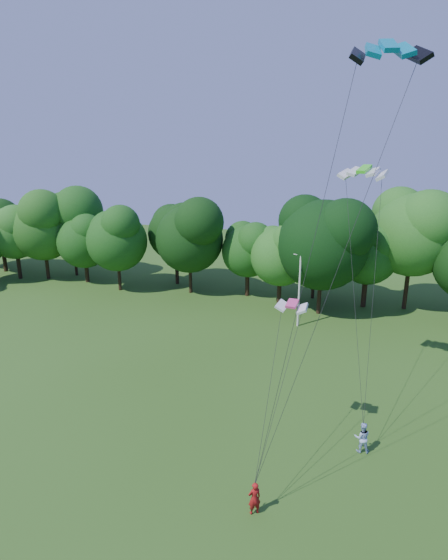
% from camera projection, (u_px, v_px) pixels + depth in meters
% --- Properties ---
extents(utility_pole, '(1.46, 0.42, 7.39)m').
position_uv_depth(utility_pole, '(299.00, 289.00, 42.20)').
color(utility_pole, silver).
rests_on(utility_pole, ground).
extents(kite_flyer_left, '(0.75, 0.71, 1.72)m').
position_uv_depth(kite_flyer_left, '(254.00, 498.00, 20.61)').
color(kite_flyer_left, '#A31515').
rests_on(kite_flyer_left, ground).
extents(kite_flyer_right, '(1.02, 0.86, 1.85)m').
position_uv_depth(kite_flyer_right, '(362.00, 437.00, 24.90)').
color(kite_flyer_right, '#B0C7F4').
rests_on(kite_flyer_right, ground).
extents(kite_teal, '(3.33, 2.04, 0.79)m').
position_uv_depth(kite_teal, '(389.00, 46.00, 18.13)').
color(kite_teal, '#057698').
rests_on(kite_teal, ground).
extents(kite_green, '(3.22, 2.18, 0.54)m').
position_uv_depth(kite_green, '(364.00, 169.00, 27.75)').
color(kite_green, '#3FE922').
rests_on(kite_green, ground).
extents(kite_pink, '(1.75, 0.98, 0.33)m').
position_uv_depth(kite_pink, '(292.00, 304.00, 23.26)').
color(kite_pink, '#D93C7C').
rests_on(kite_pink, ground).
extents(tree_back_west, '(8.94, 8.94, 13.00)m').
position_uv_depth(tree_back_west, '(42.00, 219.00, 57.15)').
color(tree_back_west, '#341D15').
rests_on(tree_back_west, ground).
extents(tree_back_center, '(10.20, 10.20, 14.84)m').
position_uv_depth(tree_back_center, '(324.00, 227.00, 44.03)').
color(tree_back_center, '#311C13').
rests_on(tree_back_center, ground).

